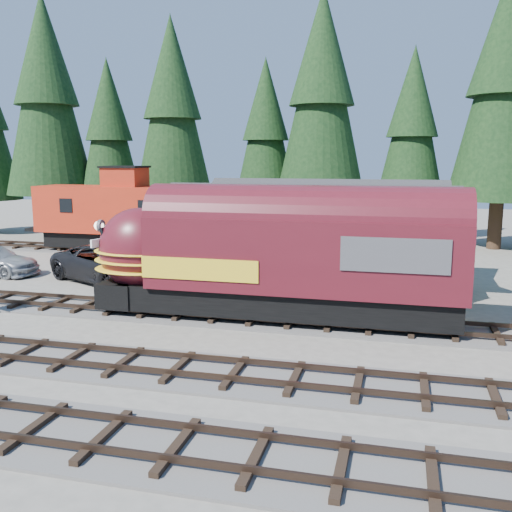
% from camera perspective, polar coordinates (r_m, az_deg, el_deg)
% --- Properties ---
extents(ground, '(120.00, 120.00, 0.00)m').
position_cam_1_polar(ground, '(18.93, 1.38, -9.98)').
color(ground, '#6B665B').
rests_on(ground, ground).
extents(track_spur, '(32.00, 3.20, 0.33)m').
position_cam_1_polar(track_spur, '(38.55, -7.13, 0.24)').
color(track_spur, '#4C4947').
rests_on(track_spur, ground).
extents(depot, '(12.80, 7.00, 5.30)m').
position_cam_1_polar(depot, '(28.36, 6.18, 2.77)').
color(depot, gold).
rests_on(depot, ground).
extents(conifer_backdrop, '(80.80, 21.85, 16.94)m').
position_cam_1_polar(conifer_backdrop, '(42.49, 19.24, 14.58)').
color(conifer_backdrop, black).
rests_on(conifer_backdrop, ground).
extents(locomotive, '(14.92, 2.97, 4.06)m').
position_cam_1_polar(locomotive, '(22.34, 0.75, -0.54)').
color(locomotive, black).
rests_on(locomotive, ground).
extents(caboose, '(10.44, 3.03, 5.43)m').
position_cam_1_polar(caboose, '(40.39, -14.08, 4.21)').
color(caboose, black).
rests_on(caboose, ground).
extents(pickup_truck_a, '(7.71, 6.00, 1.95)m').
position_cam_1_polar(pickup_truck_a, '(30.58, -14.44, -0.75)').
color(pickup_truck_a, black).
rests_on(pickup_truck_a, ground).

